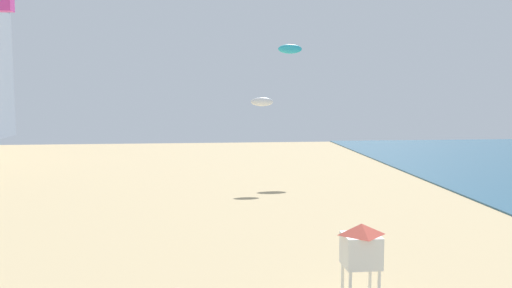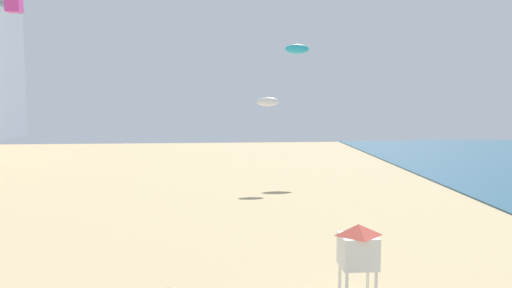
{
  "view_description": "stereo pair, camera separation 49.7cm",
  "coord_description": "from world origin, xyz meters",
  "px_view_note": "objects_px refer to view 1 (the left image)",
  "views": [
    {
      "loc": [
        4.53,
        -7.39,
        6.73
      ],
      "look_at": [
        6.69,
        13.65,
        4.57
      ],
      "focal_mm": 38.77,
      "sensor_mm": 36.0,
      "label": 1
    },
    {
      "loc": [
        5.02,
        -7.43,
        6.73
      ],
      "look_at": [
        6.69,
        13.65,
        4.57
      ],
      "focal_mm": 38.77,
      "sensor_mm": 36.0,
      "label": 2
    }
  ],
  "objects_px": {
    "kite_cyan_parafoil": "(290,49)",
    "kite_white_parafoil_2": "(262,102)",
    "lifeguard_stand": "(361,246)",
    "kite_magenta_box": "(5,0)"
  },
  "relations": [
    {
      "from": "kite_magenta_box",
      "to": "kite_white_parafoil_2",
      "type": "distance_m",
      "value": 19.4
    },
    {
      "from": "lifeguard_stand",
      "to": "kite_magenta_box",
      "type": "height_order",
      "value": "kite_magenta_box"
    },
    {
      "from": "lifeguard_stand",
      "to": "kite_white_parafoil_2",
      "type": "distance_m",
      "value": 22.84
    },
    {
      "from": "lifeguard_stand",
      "to": "kite_cyan_parafoil",
      "type": "xyz_separation_m",
      "value": [
        2.4,
        28.32,
        7.99
      ]
    },
    {
      "from": "kite_cyan_parafoil",
      "to": "kite_magenta_box",
      "type": "bearing_deg",
      "value": -170.56
    },
    {
      "from": "lifeguard_stand",
      "to": "kite_magenta_box",
      "type": "distance_m",
      "value": 32.84
    },
    {
      "from": "lifeguard_stand",
      "to": "kite_white_parafoil_2",
      "type": "bearing_deg",
      "value": 88.82
    },
    {
      "from": "kite_cyan_parafoil",
      "to": "kite_white_parafoil_2",
      "type": "relative_size",
      "value": 1.23
    },
    {
      "from": "lifeguard_stand",
      "to": "kite_magenta_box",
      "type": "relative_size",
      "value": 1.63
    },
    {
      "from": "kite_white_parafoil_2",
      "to": "kite_cyan_parafoil",
      "type": "bearing_deg",
      "value": 63.24
    }
  ]
}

